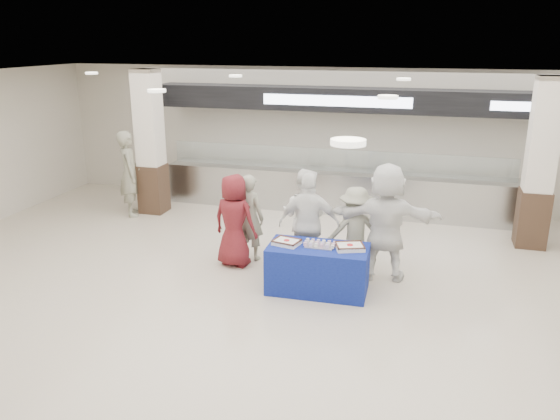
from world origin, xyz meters
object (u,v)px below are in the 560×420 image
(cupcake_tray, at_px, (320,244))
(civilian_white, at_px, (386,222))
(chef_short, at_px, (309,224))
(soldier_b, at_px, (355,231))
(display_table, at_px, (318,269))
(chef_tall, at_px, (304,217))
(sheet_cake_right, at_px, (350,246))
(soldier_a, at_px, (250,217))
(soldier_bg, at_px, (130,174))
(civilian_maroon, at_px, (234,221))
(sheet_cake_left, at_px, (287,242))

(cupcake_tray, height_order, civilian_white, civilian_white)
(chef_short, xyz_separation_m, soldier_b, (0.73, 0.23, -0.12))
(display_table, bearing_deg, chef_tall, 112.26)
(sheet_cake_right, bearing_deg, soldier_b, 92.79)
(soldier_a, relative_size, chef_short, 0.90)
(soldier_a, bearing_deg, soldier_bg, -11.29)
(soldier_a, distance_m, soldier_bg, 3.79)
(civilian_maroon, distance_m, chef_short, 1.33)
(cupcake_tray, bearing_deg, sheet_cake_right, -0.36)
(soldier_a, height_order, soldier_b, soldier_a)
(sheet_cake_right, bearing_deg, soldier_bg, 153.37)
(sheet_cake_left, relative_size, sheet_cake_right, 0.90)
(civilian_white, bearing_deg, civilian_maroon, -4.07)
(chef_short, xyz_separation_m, civilian_white, (1.24, 0.14, 0.11))
(soldier_b, relative_size, civilian_white, 0.77)
(sheet_cake_left, relative_size, cupcake_tray, 1.04)
(chef_short, bearing_deg, soldier_bg, -29.92)
(soldier_bg, bearing_deg, civilian_white, -141.87)
(chef_short, distance_m, civilian_white, 1.25)
(civilian_maroon, relative_size, soldier_bg, 0.86)
(civilian_maroon, bearing_deg, display_table, 168.58)
(display_table, height_order, chef_short, chef_short)
(display_table, bearing_deg, sheet_cake_left, -177.37)
(civilian_maroon, distance_m, soldier_b, 2.07)
(soldier_b, xyz_separation_m, civilian_white, (0.50, -0.09, 0.23))
(soldier_b, bearing_deg, civilian_white, 150.57)
(cupcake_tray, bearing_deg, chef_tall, 115.43)
(sheet_cake_right, relative_size, cupcake_tray, 1.15)
(chef_short, bearing_deg, sheet_cake_right, 135.98)
(civilian_white, bearing_deg, cupcake_tray, 31.84)
(cupcake_tray, distance_m, soldier_a, 1.77)
(sheet_cake_right, bearing_deg, civilian_white, 58.57)
(soldier_b, bearing_deg, display_table, 43.37)
(display_table, distance_m, sheet_cake_right, 0.64)
(display_table, bearing_deg, cupcake_tray, 53.49)
(cupcake_tray, relative_size, chef_tall, 0.26)
(sheet_cake_left, bearing_deg, civilian_white, 29.55)
(sheet_cake_left, bearing_deg, soldier_a, 132.98)
(soldier_a, bearing_deg, chef_short, 178.55)
(civilian_maroon, xyz_separation_m, chef_tall, (1.14, 0.43, 0.04))
(soldier_bg, bearing_deg, display_table, -152.67)
(chef_tall, height_order, civilian_white, civilian_white)
(display_table, xyz_separation_m, sheet_cake_right, (0.49, 0.03, 0.42))
(civilian_maroon, height_order, chef_tall, chef_tall)
(display_table, relative_size, chef_short, 0.89)
(civilian_maroon, xyz_separation_m, soldier_b, (2.06, 0.23, -0.07))
(sheet_cake_right, height_order, chef_short, chef_short)
(sheet_cake_left, distance_m, soldier_bg, 5.14)
(sheet_cake_left, bearing_deg, soldier_b, 43.92)
(sheet_cake_left, relative_size, chef_tall, 0.27)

